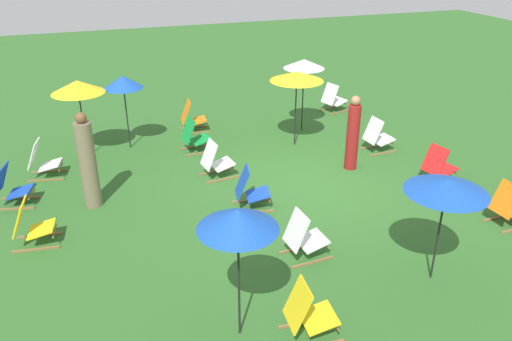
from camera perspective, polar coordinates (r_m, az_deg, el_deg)
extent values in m
plane|color=#2D6026|center=(10.79, 6.03, -1.50)|extent=(40.00, 40.00, 0.00)
cube|color=olive|center=(12.53, 14.06, 1.89)|extent=(0.09, 0.76, 0.04)
cube|color=olive|center=(12.85, 12.92, 2.62)|extent=(0.09, 0.76, 0.04)
cube|color=white|center=(12.65, 13.96, 3.38)|extent=(0.51, 0.46, 0.13)
cube|color=white|center=(12.38, 12.97, 4.39)|extent=(0.50, 0.28, 0.57)
cylinder|color=olive|center=(12.79, 14.66, 3.21)|extent=(0.44, 0.06, 0.03)
cube|color=olive|center=(9.36, -23.42, -8.10)|extent=(0.13, 0.76, 0.04)
cube|color=olive|center=(9.73, -23.01, -6.70)|extent=(0.13, 0.76, 0.04)
cube|color=yellow|center=(9.40, -22.87, -6.05)|extent=(0.53, 0.49, 0.13)
cube|color=yellow|center=(9.33, -24.96, -4.70)|extent=(0.51, 0.30, 0.57)
cylinder|color=olive|center=(9.39, -21.61, -6.33)|extent=(0.44, 0.08, 0.03)
cube|color=olive|center=(10.52, 25.52, -4.71)|extent=(0.08, 0.76, 0.04)
cube|color=orange|center=(10.02, 26.18, -2.88)|extent=(0.49, 0.27, 0.57)
cube|color=olive|center=(15.14, 9.27, 6.45)|extent=(0.25, 0.74, 0.04)
cube|color=olive|center=(15.44, 8.14, 6.90)|extent=(0.25, 0.74, 0.04)
cube|color=white|center=(15.28, 9.04, 7.64)|extent=(0.58, 0.55, 0.13)
cube|color=white|center=(15.00, 8.27, 8.47)|extent=(0.53, 0.37, 0.57)
cylinder|color=olive|center=(15.44, 9.56, 7.51)|extent=(0.43, 0.15, 0.03)
cube|color=olive|center=(9.67, -0.18, -4.62)|extent=(0.19, 0.75, 0.04)
cube|color=olive|center=(10.05, -0.51, -3.38)|extent=(0.19, 0.75, 0.04)
cube|color=#1947B7|center=(9.75, 0.23, -2.66)|extent=(0.56, 0.52, 0.13)
cube|color=#1947B7|center=(9.59, -1.54, -1.29)|extent=(0.52, 0.34, 0.57)
cylinder|color=olive|center=(9.81, 1.39, -2.95)|extent=(0.44, 0.12, 0.03)
cube|color=olive|center=(11.74, -22.49, -0.99)|extent=(0.17, 0.75, 0.04)
cube|color=olive|center=(12.13, -22.07, -0.08)|extent=(0.17, 0.75, 0.04)
cube|color=white|center=(11.81, -22.00, 0.60)|extent=(0.55, 0.51, 0.13)
cube|color=white|center=(11.78, -23.64, 1.74)|extent=(0.52, 0.33, 0.57)
cylinder|color=olive|center=(11.79, -21.01, 0.36)|extent=(0.44, 0.11, 0.03)
cube|color=olive|center=(11.37, 20.50, -1.51)|extent=(0.17, 0.75, 0.04)
cube|color=olive|center=(11.62, 18.89, -0.67)|extent=(0.17, 0.75, 0.04)
cube|color=red|center=(11.46, 20.20, 0.15)|extent=(0.55, 0.51, 0.13)
cube|color=red|center=(11.13, 19.40, 1.13)|extent=(0.52, 0.33, 0.57)
cylinder|color=olive|center=(11.63, 20.80, 0.05)|extent=(0.44, 0.11, 0.03)
cube|color=olive|center=(13.49, -6.78, 4.21)|extent=(0.11, 0.76, 0.04)
cube|color=olive|center=(13.90, -7.03, 4.85)|extent=(0.11, 0.76, 0.04)
cube|color=orange|center=(13.62, -6.54, 5.56)|extent=(0.52, 0.48, 0.13)
cube|color=orange|center=(13.49, -7.87, 6.56)|extent=(0.50, 0.29, 0.57)
cylinder|color=olive|center=(13.66, -5.70, 5.37)|extent=(0.44, 0.07, 0.03)
cube|color=olive|center=(10.90, -3.77, -1.02)|extent=(0.13, 0.76, 0.04)
cube|color=olive|center=(11.26, -4.63, -0.12)|extent=(0.13, 0.76, 0.04)
cube|color=white|center=(11.01, -3.77, 0.72)|extent=(0.53, 0.49, 0.13)
cube|color=white|center=(10.79, -5.28, 1.78)|extent=(0.51, 0.30, 0.57)
cylinder|color=olive|center=(11.10, -2.80, 0.58)|extent=(0.44, 0.08, 0.03)
cube|color=olive|center=(12.23, -6.23, 1.96)|extent=(0.13, 0.76, 0.04)
cube|color=olive|center=(12.62, -6.95, 2.67)|extent=(0.13, 0.76, 0.04)
cube|color=#148C38|center=(12.36, -6.22, 3.47)|extent=(0.53, 0.49, 0.13)
cube|color=#148C38|center=(12.17, -7.60, 4.45)|extent=(0.51, 0.31, 0.57)
cylinder|color=olive|center=(12.45, -5.35, 3.34)|extent=(0.44, 0.08, 0.03)
cube|color=olive|center=(10.81, -25.47, -3.88)|extent=(0.21, 0.75, 0.04)
cube|color=olive|center=(11.18, -24.79, -2.79)|extent=(0.21, 0.75, 0.04)
cube|color=#1947B7|center=(10.85, -24.87, -2.15)|extent=(0.57, 0.53, 0.13)
cube|color=#1947B7|center=(10.84, -26.63, -0.88)|extent=(0.52, 0.35, 0.57)
cylinder|color=olive|center=(10.81, -23.81, -2.45)|extent=(0.43, 0.13, 0.03)
cube|color=olive|center=(8.36, 6.32, -10.17)|extent=(0.09, 0.76, 0.04)
cube|color=olive|center=(8.67, 4.91, -8.63)|extent=(0.09, 0.76, 0.04)
cube|color=white|center=(8.42, 6.28, -7.82)|extent=(0.51, 0.46, 0.13)
cube|color=white|center=(8.14, 4.51, -6.65)|extent=(0.50, 0.28, 0.57)
cylinder|color=olive|center=(8.54, 7.44, -7.90)|extent=(0.44, 0.06, 0.03)
cube|color=olive|center=(7.26, 5.52, -16.57)|extent=(0.10, 0.76, 0.04)
cube|color=yellow|center=(6.97, 7.03, -16.03)|extent=(0.52, 0.47, 0.13)
cube|color=yellow|center=(6.70, 4.68, -14.73)|extent=(0.50, 0.29, 0.57)
cylinder|color=olive|center=(7.08, 8.58, -16.13)|extent=(0.44, 0.07, 0.03)
cylinder|color=black|center=(13.39, 5.26, 8.29)|extent=(0.03, 0.03, 1.87)
cone|color=white|center=(13.17, 5.41, 11.81)|extent=(1.04, 1.04, 0.23)
cylinder|color=black|center=(8.02, 19.78, -6.40)|extent=(0.03, 0.03, 1.67)
cone|color=#194CB2|center=(7.67, 20.59, -1.61)|extent=(1.19, 1.19, 0.21)
cylinder|color=black|center=(12.43, 4.45, 6.83)|extent=(0.03, 0.03, 1.82)
cone|color=yellow|center=(12.19, 4.58, 10.49)|extent=(1.28, 1.28, 0.22)
cylinder|color=black|center=(6.52, -1.94, -11.68)|extent=(0.03, 0.03, 1.86)
cone|color=#194CB2|center=(6.06, -2.05, -5.46)|extent=(1.00, 1.00, 0.27)
cylinder|color=black|center=(12.33, -18.82, 5.33)|extent=(0.03, 0.03, 1.81)
cone|color=yellow|center=(12.10, -19.34, 8.84)|extent=(1.18, 1.18, 0.28)
cylinder|color=black|center=(12.60, -14.29, 6.23)|extent=(0.03, 0.03, 1.76)
cone|color=#194CB2|center=(12.38, -14.67, 9.57)|extent=(0.92, 0.92, 0.30)
cylinder|color=maroon|center=(11.35, 10.75, 3.66)|extent=(0.39, 0.39, 1.47)
sphere|color=#936647|center=(11.08, 11.10, 7.66)|extent=(0.21, 0.21, 0.21)
cylinder|color=#72664C|center=(10.05, -18.27, 0.54)|extent=(0.39, 0.39, 1.69)
sphere|color=brown|center=(9.72, -19.02, 5.58)|extent=(0.21, 0.21, 0.21)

